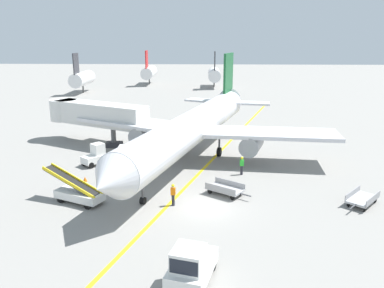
{
  "coord_description": "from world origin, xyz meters",
  "views": [
    {
      "loc": [
        -0.06,
        -26.21,
        12.18
      ],
      "look_at": [
        -1.37,
        8.32,
        2.5
      ],
      "focal_mm": 36.07,
      "sensor_mm": 36.0,
      "label": 1
    }
  ],
  "objects_px": {
    "jet_bridge": "(91,114)",
    "pushback_tug": "(191,266)",
    "baggage_tug_near_wing": "(96,156)",
    "baggage_cart_loaded": "(225,189)",
    "ground_crew_marshaller": "(242,165)",
    "ground_crew_wing_walker": "(173,194)",
    "safety_cone_nose_right": "(137,183)",
    "airliner": "(195,126)",
    "baggage_tug_by_cargo_door": "(128,157)",
    "safety_cone_wingtip_left": "(85,179)",
    "belt_loader_forward_hold": "(78,193)",
    "baggage_cart_empty_trailing": "(362,199)"
  },
  "relations": [
    {
      "from": "jet_bridge",
      "to": "belt_loader_forward_hold",
      "type": "bearing_deg",
      "value": -77.48
    },
    {
      "from": "pushback_tug",
      "to": "safety_cone_wingtip_left",
      "type": "xyz_separation_m",
      "value": [
        -9.79,
        13.96,
        -0.77
      ]
    },
    {
      "from": "belt_loader_forward_hold",
      "to": "safety_cone_nose_right",
      "type": "relative_size",
      "value": 11.55
    },
    {
      "from": "pushback_tug",
      "to": "ground_crew_marshaller",
      "type": "distance_m",
      "value": 16.66
    },
    {
      "from": "pushback_tug",
      "to": "safety_cone_wingtip_left",
      "type": "distance_m",
      "value": 17.07
    },
    {
      "from": "pushback_tug",
      "to": "baggage_cart_loaded",
      "type": "xyz_separation_m",
      "value": [
        2.25,
        11.55,
        -0.53
      ]
    },
    {
      "from": "baggage_tug_by_cargo_door",
      "to": "safety_cone_wingtip_left",
      "type": "distance_m",
      "value": 5.09
    },
    {
      "from": "ground_crew_marshaller",
      "to": "jet_bridge",
      "type": "bearing_deg",
      "value": 148.52
    },
    {
      "from": "ground_crew_marshaller",
      "to": "ground_crew_wing_walker",
      "type": "xyz_separation_m",
      "value": [
        -5.66,
        -6.87,
        0.0
      ]
    },
    {
      "from": "baggage_tug_by_cargo_door",
      "to": "safety_cone_wingtip_left",
      "type": "relative_size",
      "value": 5.6
    },
    {
      "from": "jet_bridge",
      "to": "baggage_cart_loaded",
      "type": "bearing_deg",
      "value": -44.81
    },
    {
      "from": "safety_cone_nose_right",
      "to": "safety_cone_wingtip_left",
      "type": "height_order",
      "value": "same"
    },
    {
      "from": "safety_cone_nose_right",
      "to": "safety_cone_wingtip_left",
      "type": "distance_m",
      "value": 4.7
    },
    {
      "from": "baggage_tug_near_wing",
      "to": "safety_cone_nose_right",
      "type": "bearing_deg",
      "value": -46.88
    },
    {
      "from": "baggage_tug_near_wing",
      "to": "baggage_tug_by_cargo_door",
      "type": "height_order",
      "value": "same"
    },
    {
      "from": "jet_bridge",
      "to": "baggage_tug_by_cargo_door",
      "type": "relative_size",
      "value": 5.15
    },
    {
      "from": "baggage_cart_loaded",
      "to": "baggage_cart_empty_trailing",
      "type": "height_order",
      "value": "same"
    },
    {
      "from": "baggage_tug_by_cargo_door",
      "to": "baggage_cart_loaded",
      "type": "xyz_separation_m",
      "value": [
        9.07,
        -6.48,
        -0.46
      ]
    },
    {
      "from": "jet_bridge",
      "to": "pushback_tug",
      "type": "relative_size",
      "value": 3.2
    },
    {
      "from": "safety_cone_wingtip_left",
      "to": "baggage_tug_near_wing",
      "type": "bearing_deg",
      "value": 93.46
    },
    {
      "from": "ground_crew_wing_walker",
      "to": "safety_cone_nose_right",
      "type": "bearing_deg",
      "value": 131.28
    },
    {
      "from": "safety_cone_nose_right",
      "to": "baggage_tug_near_wing",
      "type": "bearing_deg",
      "value": 133.12
    },
    {
      "from": "jet_bridge",
      "to": "baggage_cart_loaded",
      "type": "distance_m",
      "value": 21.24
    },
    {
      "from": "airliner",
      "to": "ground_crew_wing_walker",
      "type": "relative_size",
      "value": 20.34
    },
    {
      "from": "jet_bridge",
      "to": "belt_loader_forward_hold",
      "type": "distance_m",
      "value": 17.36
    },
    {
      "from": "airliner",
      "to": "ground_crew_wing_walker",
      "type": "height_order",
      "value": "airliner"
    },
    {
      "from": "belt_loader_forward_hold",
      "to": "baggage_cart_loaded",
      "type": "distance_m",
      "value": 11.36
    },
    {
      "from": "safety_cone_wingtip_left",
      "to": "baggage_cart_empty_trailing",
      "type": "bearing_deg",
      "value": -10.12
    },
    {
      "from": "jet_bridge",
      "to": "safety_cone_nose_right",
      "type": "bearing_deg",
      "value": -60.2
    },
    {
      "from": "baggage_tug_near_wing",
      "to": "baggage_cart_loaded",
      "type": "distance_m",
      "value": 14.14
    },
    {
      "from": "baggage_tug_near_wing",
      "to": "baggage_cart_empty_trailing",
      "type": "relative_size",
      "value": 0.8
    },
    {
      "from": "airliner",
      "to": "pushback_tug",
      "type": "bearing_deg",
      "value": -88.76
    },
    {
      "from": "baggage_tug_by_cargo_door",
      "to": "ground_crew_marshaller",
      "type": "bearing_deg",
      "value": -9.72
    },
    {
      "from": "airliner",
      "to": "baggage_cart_loaded",
      "type": "xyz_separation_m",
      "value": [
        2.7,
        -9.41,
        -2.95
      ]
    },
    {
      "from": "jet_bridge",
      "to": "baggage_tug_near_wing",
      "type": "height_order",
      "value": "jet_bridge"
    },
    {
      "from": "airliner",
      "to": "ground_crew_marshaller",
      "type": "bearing_deg",
      "value": -47.31
    },
    {
      "from": "pushback_tug",
      "to": "baggage_tug_by_cargo_door",
      "type": "xyz_separation_m",
      "value": [
        -6.83,
        18.03,
        -0.07
      ]
    },
    {
      "from": "ground_crew_marshaller",
      "to": "safety_cone_nose_right",
      "type": "bearing_deg",
      "value": -162.02
    },
    {
      "from": "baggage_tug_by_cargo_door",
      "to": "baggage_cart_loaded",
      "type": "relative_size",
      "value": 0.69
    },
    {
      "from": "airliner",
      "to": "baggage_cart_empty_trailing",
      "type": "xyz_separation_m",
      "value": [
        12.88,
        -10.97,
        -2.95
      ]
    },
    {
      "from": "belt_loader_forward_hold",
      "to": "ground_crew_wing_walker",
      "type": "xyz_separation_m",
      "value": [
        7.24,
        -0.31,
        0.13
      ]
    },
    {
      "from": "airliner",
      "to": "belt_loader_forward_hold",
      "type": "relative_size",
      "value": 6.8
    },
    {
      "from": "pushback_tug",
      "to": "ground_crew_wing_walker",
      "type": "bearing_deg",
      "value": 100.39
    },
    {
      "from": "baggage_cart_loaded",
      "to": "ground_crew_marshaller",
      "type": "bearing_deg",
      "value": 69.76
    },
    {
      "from": "belt_loader_forward_hold",
      "to": "ground_crew_marshaller",
      "type": "height_order",
      "value": "belt_loader_forward_hold"
    },
    {
      "from": "pushback_tug",
      "to": "safety_cone_nose_right",
      "type": "height_order",
      "value": "pushback_tug"
    },
    {
      "from": "jet_bridge",
      "to": "baggage_tug_near_wing",
      "type": "relative_size",
      "value": 4.74
    },
    {
      "from": "baggage_cart_empty_trailing",
      "to": "safety_cone_wingtip_left",
      "type": "xyz_separation_m",
      "value": [
        -22.21,
        3.97,
        -0.25
      ]
    },
    {
      "from": "belt_loader_forward_hold",
      "to": "safety_cone_wingtip_left",
      "type": "bearing_deg",
      "value": 101.05
    },
    {
      "from": "belt_loader_forward_hold",
      "to": "safety_cone_wingtip_left",
      "type": "relative_size",
      "value": 11.55
    }
  ]
}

